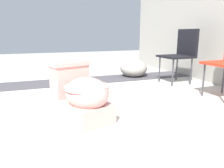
% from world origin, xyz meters
% --- Properties ---
extents(ground_plane, '(14.00, 14.00, 0.00)m').
position_xyz_m(ground_plane, '(0.00, 0.00, 0.00)').
color(ground_plane, '#A8A59E').
extents(gravel_strip, '(0.56, 8.00, 0.01)m').
position_xyz_m(gravel_strip, '(-1.33, 0.50, 0.01)').
color(gravel_strip, '#423F44').
rests_on(gravel_strip, ground).
extents(toilet, '(0.71, 0.55, 0.52)m').
position_xyz_m(toilet, '(0.24, 0.12, 0.22)').
color(toilet, '#E09E93').
rests_on(toilet, ground).
extents(folding_chair_left, '(0.45, 0.45, 0.83)m').
position_xyz_m(folding_chair_left, '(-0.69, 1.91, 0.51)').
color(folding_chair_left, black).
rests_on(folding_chair_left, ground).
extents(boulder_near, '(0.68, 0.68, 0.32)m').
position_xyz_m(boulder_near, '(-1.38, 1.43, 0.16)').
color(boulder_near, gray).
rests_on(boulder_near, ground).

